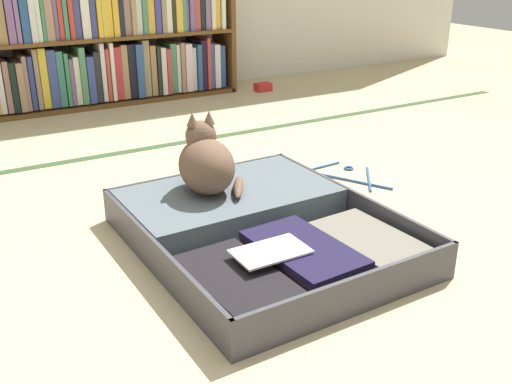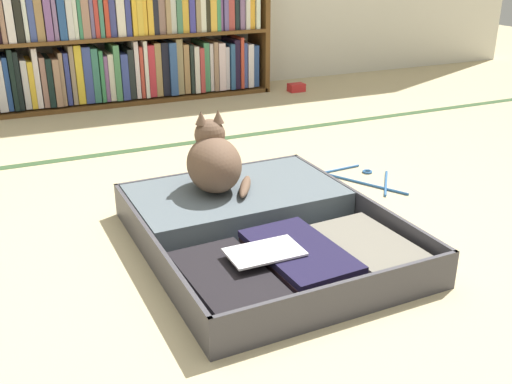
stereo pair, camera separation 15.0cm
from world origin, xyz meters
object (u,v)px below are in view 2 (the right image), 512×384
(clothes_hanger, at_px, (357,178))
(small_red_pouch, at_px, (296,88))
(open_suitcase, at_px, (257,226))
(black_cat, at_px, (214,162))
(bookshelf, at_px, (132,39))

(clothes_hanger, bearing_deg, small_red_pouch, 70.85)
(open_suitcase, distance_m, clothes_hanger, 0.66)
(open_suitcase, xyz_separation_m, small_red_pouch, (1.08, 1.76, -0.02))
(small_red_pouch, bearing_deg, clothes_hanger, -109.15)
(open_suitcase, height_order, small_red_pouch, open_suitcase)
(black_cat, relative_size, clothes_hanger, 0.65)
(open_suitcase, bearing_deg, bookshelf, 86.79)
(clothes_hanger, distance_m, small_red_pouch, 1.53)
(bookshelf, height_order, small_red_pouch, bookshelf)
(bookshelf, distance_m, open_suitcase, 1.98)
(bookshelf, height_order, clothes_hanger, bookshelf)
(bookshelf, xyz_separation_m, clothes_hanger, (0.47, -1.64, -0.35))
(black_cat, bearing_deg, small_red_pouch, 53.73)
(bookshelf, distance_m, clothes_hanger, 1.74)
(bookshelf, xyz_separation_m, small_red_pouch, (0.98, -0.19, -0.33))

